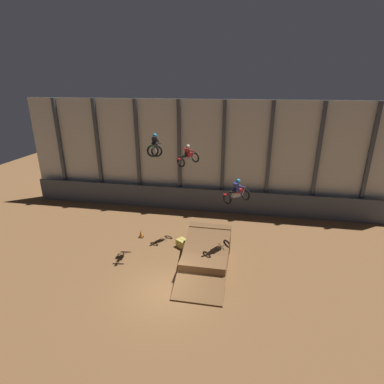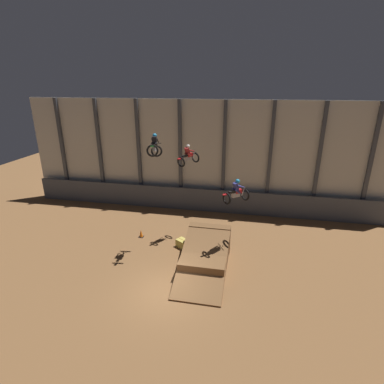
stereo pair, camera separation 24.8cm
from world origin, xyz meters
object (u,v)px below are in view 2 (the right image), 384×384
object	(u,v)px
rider_bike_center_air	(188,157)
hay_bale_trackside	(183,244)
rider_bike_right_air	(236,193)
rider_bike_left_air	(155,147)
traffic_cone_near_ramp	(141,234)
dirt_ramp	(206,254)

from	to	relation	value
rider_bike_center_air	hay_bale_trackside	bearing A→B (deg)	-56.46
rider_bike_right_air	hay_bale_trackside	distance (m)	5.84
rider_bike_left_air	traffic_cone_near_ramp	xyz separation A→B (m)	(-1.78, 1.29, -6.83)
rider_bike_center_air	hay_bale_trackside	size ratio (longest dim) A/B	1.58
dirt_ramp	hay_bale_trackside	xyz separation A→B (m)	(-1.87, 1.69, -0.39)
rider_bike_left_air	rider_bike_right_air	distance (m)	5.71
rider_bike_center_air	rider_bike_right_air	size ratio (longest dim) A/B	1.06
rider_bike_center_air	traffic_cone_near_ramp	world-z (taller)	rider_bike_center_air
rider_bike_left_air	hay_bale_trackside	distance (m)	7.03
rider_bike_center_air	rider_bike_right_air	world-z (taller)	rider_bike_center_air
rider_bike_right_air	traffic_cone_near_ramp	world-z (taller)	rider_bike_right_air
dirt_ramp	rider_bike_center_air	distance (m)	6.73
rider_bike_center_air	hay_bale_trackside	world-z (taller)	rider_bike_center_air
rider_bike_right_air	hay_bale_trackside	size ratio (longest dim) A/B	1.50
dirt_ramp	hay_bale_trackside	distance (m)	2.55
hay_bale_trackside	rider_bike_right_air	bearing A→B (deg)	-18.94
dirt_ramp	rider_bike_center_air	xyz separation A→B (m)	(-1.87, 3.59, 5.37)
rider_bike_center_air	dirt_ramp	bearing A→B (deg)	-28.99
rider_bike_left_air	rider_bike_right_air	bearing A→B (deg)	-15.90
rider_bike_center_air	rider_bike_right_air	xyz separation A→B (m)	(3.54, -3.12, -1.29)
rider_bike_left_air	rider_bike_center_air	bearing A→B (deg)	48.27
dirt_ramp	hay_bale_trackside	world-z (taller)	dirt_ramp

